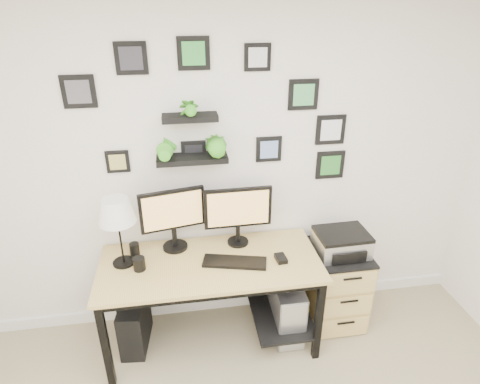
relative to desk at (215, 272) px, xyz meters
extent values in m
plane|color=white|center=(0.18, 0.33, 0.67)|extent=(4.00, 0.00, 4.00)
cube|color=white|center=(0.18, 0.32, -0.58)|extent=(4.00, 0.03, 0.10)
cube|color=tan|center=(-0.04, -0.04, 0.11)|extent=(1.60, 0.70, 0.03)
cube|color=black|center=(-0.04, -0.04, 0.07)|extent=(1.54, 0.64, 0.05)
cube|color=black|center=(-0.04, 0.29, -0.17)|extent=(1.44, 0.02, 0.41)
cube|color=black|center=(0.51, -0.04, -0.45)|extent=(0.45, 0.63, 0.03)
cube|color=black|center=(-0.79, -0.34, -0.27)|extent=(0.05, 0.05, 0.72)
cube|color=black|center=(-0.79, 0.26, -0.27)|extent=(0.05, 0.05, 0.72)
cube|color=black|center=(0.71, -0.34, -0.27)|extent=(0.05, 0.05, 0.72)
cube|color=black|center=(0.71, 0.26, -0.27)|extent=(0.05, 0.05, 0.72)
cylinder|color=black|center=(-0.28, 0.19, 0.13)|extent=(0.22, 0.22, 0.02)
cylinder|color=black|center=(-0.28, 0.19, 0.22)|extent=(0.04, 0.04, 0.17)
cube|color=black|center=(-0.28, 0.19, 0.46)|extent=(0.48, 0.13, 0.31)
cube|color=tan|center=(-0.28, 0.17, 0.46)|extent=(0.42, 0.09, 0.27)
cylinder|color=black|center=(0.20, 0.18, 0.13)|extent=(0.17, 0.17, 0.02)
cylinder|color=black|center=(0.20, 0.18, 0.21)|extent=(0.03, 0.03, 0.15)
cube|color=black|center=(0.20, 0.18, 0.44)|extent=(0.51, 0.04, 0.32)
cube|color=tan|center=(0.20, 0.16, 0.44)|extent=(0.46, 0.01, 0.27)
cube|color=black|center=(0.14, -0.08, 0.14)|extent=(0.48, 0.25, 0.02)
cube|color=black|center=(0.47, -0.10, 0.14)|extent=(0.08, 0.12, 0.03)
cylinder|color=black|center=(-0.65, 0.05, 0.13)|extent=(0.16, 0.16, 0.01)
cylinder|color=black|center=(-0.65, 0.05, 0.37)|extent=(0.01, 0.01, 0.47)
cone|color=white|center=(-0.65, 0.05, 0.56)|extent=(0.26, 0.26, 0.18)
cylinder|color=black|center=(-0.54, -0.04, 0.17)|extent=(0.09, 0.09, 0.10)
cylinder|color=black|center=(-0.58, 0.15, 0.17)|extent=(0.07, 0.07, 0.09)
cube|color=black|center=(-0.64, 0.02, -0.42)|extent=(0.22, 0.42, 0.41)
cube|color=gray|center=(0.55, -0.03, -0.39)|extent=(0.22, 0.48, 0.48)
cube|color=silver|center=(0.55, -0.27, -0.39)|extent=(0.19, 0.01, 0.45)
cube|color=tan|center=(1.00, 0.06, -0.30)|extent=(0.42, 0.50, 0.65)
cube|color=black|center=(1.00, 0.06, 0.03)|extent=(0.43, 0.51, 0.02)
cube|color=tan|center=(1.00, -0.19, -0.52)|extent=(0.39, 0.02, 0.18)
cylinder|color=black|center=(1.00, -0.21, -0.46)|extent=(0.14, 0.02, 0.02)
cube|color=tan|center=(1.00, -0.19, -0.30)|extent=(0.39, 0.02, 0.18)
cylinder|color=black|center=(1.00, -0.21, -0.24)|extent=(0.14, 0.02, 0.02)
cube|color=tan|center=(1.00, -0.19, -0.08)|extent=(0.39, 0.02, 0.18)
cylinder|color=black|center=(1.00, -0.21, -0.02)|extent=(0.14, 0.02, 0.02)
cube|color=silver|center=(0.99, 0.04, 0.12)|extent=(0.40, 0.32, 0.15)
cube|color=black|center=(0.99, 0.04, 0.21)|extent=(0.40, 0.32, 0.03)
cube|color=black|center=(1.00, -0.12, 0.10)|extent=(0.27, 0.03, 0.09)
cube|color=black|center=(-0.12, 0.24, 0.82)|extent=(0.50, 0.18, 0.04)
cube|color=black|center=(-0.12, 0.23, 1.12)|extent=(0.38, 0.15, 0.04)
imported|color=green|center=(-0.29, 0.24, 0.98)|extent=(0.15, 0.12, 0.27)
imported|color=green|center=(0.05, 0.24, 0.98)|extent=(0.15, 0.15, 0.27)
imported|color=green|center=(-0.12, 0.23, 1.27)|extent=(0.13, 0.09, 0.25)
cube|color=black|center=(-0.07, 0.32, 1.52)|extent=(0.21, 0.02, 0.21)
cube|color=green|center=(-0.07, 0.31, 1.52)|extent=(0.15, 0.00, 0.15)
cube|color=black|center=(0.93, 0.32, 0.96)|extent=(0.22, 0.02, 0.22)
cube|color=silver|center=(0.93, 0.31, 0.96)|extent=(0.16, 0.00, 0.16)
cube|color=black|center=(-0.47, 0.32, 1.50)|extent=(0.21, 0.02, 0.21)
cube|color=#2A2931|center=(-0.47, 0.31, 1.50)|extent=(0.14, 0.00, 0.14)
cube|color=black|center=(0.95, 0.32, 0.68)|extent=(0.22, 0.02, 0.22)
cube|color=#2E7F2E|center=(0.95, 0.31, 0.68)|extent=(0.16, 0.00, 0.16)
cube|color=black|center=(-0.82, 0.32, 1.30)|extent=(0.21, 0.02, 0.21)
cube|color=#4A4950|center=(-0.82, 0.31, 1.30)|extent=(0.15, 0.00, 0.15)
cube|color=black|center=(0.46, 0.32, 0.83)|extent=(0.19, 0.02, 0.19)
cube|color=#728FC8|center=(0.46, 0.31, 0.83)|extent=(0.13, 0.00, 0.13)
cube|color=black|center=(0.36, 0.32, 1.49)|extent=(0.18, 0.02, 0.18)
cube|color=silver|center=(0.36, 0.31, 1.49)|extent=(0.13, 0.00, 0.13)
cube|color=black|center=(0.70, 0.32, 1.23)|extent=(0.22, 0.02, 0.22)
cube|color=#479C5B|center=(0.70, 0.31, 1.23)|extent=(0.15, 0.00, 0.15)
cube|color=black|center=(-0.10, 0.32, 0.84)|extent=(0.18, 0.02, 0.18)
cube|color=black|center=(-0.10, 0.31, 0.84)|extent=(0.13, 0.00, 0.13)
cube|color=black|center=(-0.64, 0.32, 0.80)|extent=(0.16, 0.02, 0.16)
cube|color=tan|center=(-0.64, 0.31, 0.80)|extent=(0.11, 0.00, 0.11)
camera|label=1|loc=(-0.20, -2.43, 1.85)|focal=30.00mm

